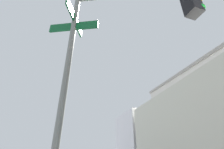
# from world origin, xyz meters

# --- Properties ---
(traffic_signal_near) EXTENTS (1.77, 3.01, 5.21)m
(traffic_signal_near) POSITION_xyz_m (-6.38, -6.22, 3.70)
(traffic_signal_near) COLOR slate
(traffic_signal_near) RESTS_ON ground_plane
(box_truck_second) EXTENTS (8.76, 2.78, 3.26)m
(box_truck_second) POSITION_xyz_m (-7.93, -3.32, 1.79)
(box_truck_second) COLOR silver
(box_truck_second) RESTS_ON ground_plane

